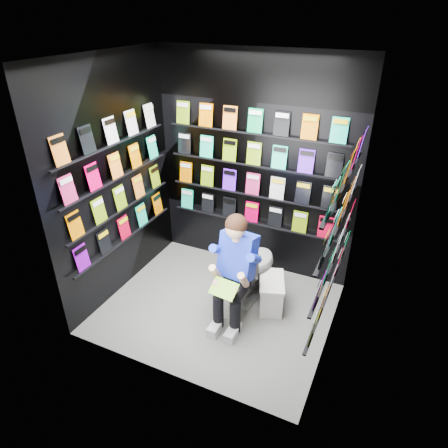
% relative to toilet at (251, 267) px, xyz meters
% --- Properties ---
extents(floor, '(2.40, 2.40, 0.00)m').
position_rel_toilet_xyz_m(floor, '(-0.23, -0.40, -0.37)').
color(floor, slate).
rests_on(floor, ground).
extents(ceiling, '(2.40, 2.40, 0.00)m').
position_rel_toilet_xyz_m(ceiling, '(-0.23, -0.40, 2.23)').
color(ceiling, white).
rests_on(ceiling, floor).
extents(wall_back, '(2.40, 0.04, 2.60)m').
position_rel_toilet_xyz_m(wall_back, '(-0.23, 0.60, 0.93)').
color(wall_back, black).
rests_on(wall_back, floor).
extents(wall_front, '(2.40, 0.04, 2.60)m').
position_rel_toilet_xyz_m(wall_front, '(-0.23, -1.40, 0.93)').
color(wall_front, black).
rests_on(wall_front, floor).
extents(wall_left, '(0.04, 2.00, 2.60)m').
position_rel_toilet_xyz_m(wall_left, '(-1.43, -0.40, 0.93)').
color(wall_left, black).
rests_on(wall_left, floor).
extents(wall_right, '(0.04, 2.00, 2.60)m').
position_rel_toilet_xyz_m(wall_right, '(0.97, -0.40, 0.93)').
color(wall_right, black).
rests_on(wall_right, floor).
extents(comics_back, '(2.10, 0.06, 1.37)m').
position_rel_toilet_xyz_m(comics_back, '(-0.23, 0.57, 0.94)').
color(comics_back, '#C02663').
rests_on(comics_back, wall_back).
extents(comics_left, '(0.06, 1.70, 1.37)m').
position_rel_toilet_xyz_m(comics_left, '(-1.40, -0.40, 0.94)').
color(comics_left, '#C02663').
rests_on(comics_left, wall_left).
extents(comics_right, '(0.06, 1.70, 1.37)m').
position_rel_toilet_xyz_m(comics_right, '(0.94, -0.40, 0.94)').
color(comics_right, '#C02663').
rests_on(comics_right, wall_right).
extents(toilet, '(0.50, 0.79, 0.73)m').
position_rel_toilet_xyz_m(toilet, '(0.00, 0.00, 0.00)').
color(toilet, silver).
rests_on(toilet, floor).
extents(longbox, '(0.37, 0.49, 0.32)m').
position_rel_toilet_xyz_m(longbox, '(0.29, -0.12, -0.21)').
color(longbox, white).
rests_on(longbox, floor).
extents(longbox_lid, '(0.40, 0.52, 0.03)m').
position_rel_toilet_xyz_m(longbox_lid, '(0.29, -0.12, -0.03)').
color(longbox_lid, white).
rests_on(longbox_lid, longbox).
extents(reader, '(0.56, 0.76, 1.31)m').
position_rel_toilet_xyz_m(reader, '(-0.00, -0.38, 0.38)').
color(reader, '#0C24D5').
rests_on(reader, toilet).
extents(held_comic, '(0.28, 0.19, 0.11)m').
position_rel_toilet_xyz_m(held_comic, '(0.00, -0.73, 0.21)').
color(held_comic, green).
rests_on(held_comic, reader).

